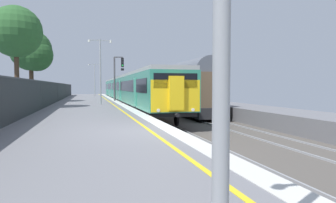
{
  "coord_description": "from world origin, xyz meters",
  "views": [
    {
      "loc": [
        -2.37,
        -10.45,
        1.5
      ],
      "look_at": [
        1.64,
        5.26,
        0.74
      ],
      "focal_mm": 33.37,
      "sensor_mm": 36.0,
      "label": 1
    }
  ],
  "objects_px": {
    "background_tree_left": "(15,33)",
    "commuter_train_at_platform": "(127,89)",
    "background_tree_centre": "(33,52)",
    "freight_train_adjacent_track": "(153,86)",
    "platform_lamp_far": "(95,77)",
    "platform_lamp_mid": "(100,66)",
    "signal_gantry": "(117,73)"
  },
  "relations": [
    {
      "from": "freight_train_adjacent_track",
      "to": "signal_gantry",
      "type": "distance_m",
      "value": 9.2
    },
    {
      "from": "background_tree_left",
      "to": "background_tree_centre",
      "type": "bearing_deg",
      "value": 92.56
    },
    {
      "from": "commuter_train_at_platform",
      "to": "signal_gantry",
      "type": "height_order",
      "value": "signal_gantry"
    },
    {
      "from": "signal_gantry",
      "to": "platform_lamp_mid",
      "type": "height_order",
      "value": "platform_lamp_mid"
    },
    {
      "from": "freight_train_adjacent_track",
      "to": "platform_lamp_mid",
      "type": "height_order",
      "value": "platform_lamp_mid"
    },
    {
      "from": "freight_train_adjacent_track",
      "to": "platform_lamp_mid",
      "type": "relative_size",
      "value": 7.57
    },
    {
      "from": "commuter_train_at_platform",
      "to": "background_tree_centre",
      "type": "bearing_deg",
      "value": -157.23
    },
    {
      "from": "platform_lamp_mid",
      "to": "platform_lamp_far",
      "type": "xyz_separation_m",
      "value": [
        0.0,
        25.04,
        -0.16
      ]
    },
    {
      "from": "signal_gantry",
      "to": "background_tree_centre",
      "type": "relative_size",
      "value": 0.67
    },
    {
      "from": "freight_train_adjacent_track",
      "to": "background_tree_left",
      "type": "bearing_deg",
      "value": -126.78
    },
    {
      "from": "commuter_train_at_platform",
      "to": "freight_train_adjacent_track",
      "type": "bearing_deg",
      "value": 46.26
    },
    {
      "from": "signal_gantry",
      "to": "background_tree_left",
      "type": "distance_m",
      "value": 13.25
    },
    {
      "from": "signal_gantry",
      "to": "platform_lamp_mid",
      "type": "distance_m",
      "value": 6.82
    },
    {
      "from": "freight_train_adjacent_track",
      "to": "platform_lamp_far",
      "type": "bearing_deg",
      "value": 123.52
    },
    {
      "from": "platform_lamp_mid",
      "to": "platform_lamp_far",
      "type": "bearing_deg",
      "value": 90.0
    },
    {
      "from": "freight_train_adjacent_track",
      "to": "background_tree_centre",
      "type": "bearing_deg",
      "value": -148.93
    },
    {
      "from": "background_tree_left",
      "to": "commuter_train_at_platform",
      "type": "bearing_deg",
      "value": 55.67
    },
    {
      "from": "signal_gantry",
      "to": "platform_lamp_far",
      "type": "bearing_deg",
      "value": 96.15
    },
    {
      "from": "background_tree_centre",
      "to": "signal_gantry",
      "type": "bearing_deg",
      "value": 6.84
    },
    {
      "from": "signal_gantry",
      "to": "platform_lamp_mid",
      "type": "xyz_separation_m",
      "value": [
        -2.0,
        -6.51,
        0.32
      ]
    },
    {
      "from": "platform_lamp_far",
      "to": "platform_lamp_mid",
      "type": "bearing_deg",
      "value": -90.0
    },
    {
      "from": "freight_train_adjacent_track",
      "to": "background_tree_centre",
      "type": "height_order",
      "value": "background_tree_centre"
    },
    {
      "from": "commuter_train_at_platform",
      "to": "background_tree_centre",
      "type": "height_order",
      "value": "background_tree_centre"
    },
    {
      "from": "platform_lamp_mid",
      "to": "signal_gantry",
      "type": "bearing_deg",
      "value": 72.95
    },
    {
      "from": "platform_lamp_mid",
      "to": "background_tree_centre",
      "type": "distance_m",
      "value": 8.48
    },
    {
      "from": "freight_train_adjacent_track",
      "to": "platform_lamp_far",
      "type": "relative_size",
      "value": 8.0
    },
    {
      "from": "commuter_train_at_platform",
      "to": "platform_lamp_mid",
      "type": "height_order",
      "value": "platform_lamp_mid"
    },
    {
      "from": "platform_lamp_far",
      "to": "background_tree_centre",
      "type": "distance_m",
      "value": 20.56
    },
    {
      "from": "freight_train_adjacent_track",
      "to": "platform_lamp_mid",
      "type": "bearing_deg",
      "value": -118.45
    },
    {
      "from": "background_tree_centre",
      "to": "commuter_train_at_platform",
      "type": "bearing_deg",
      "value": 22.77
    },
    {
      "from": "commuter_train_at_platform",
      "to": "platform_lamp_far",
      "type": "distance_m",
      "value": 15.94
    },
    {
      "from": "commuter_train_at_platform",
      "to": "background_tree_left",
      "type": "bearing_deg",
      "value": -124.33
    }
  ]
}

